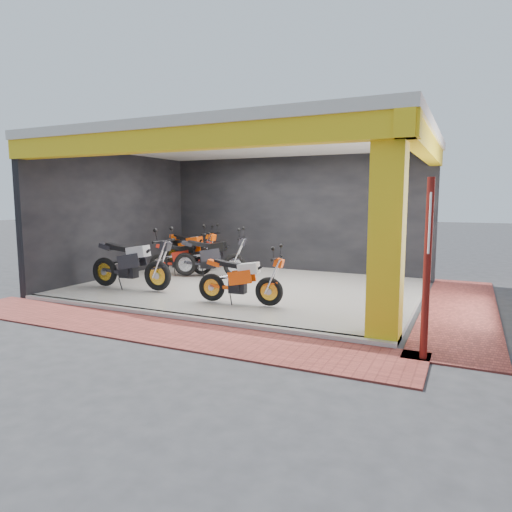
# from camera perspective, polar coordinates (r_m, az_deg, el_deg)

# --- Properties ---
(ground) EXTENTS (80.00, 80.00, 0.00)m
(ground) POSITION_cam_1_polar(r_m,az_deg,el_deg) (9.61, -6.32, -6.40)
(ground) COLOR #2D2D30
(ground) RESTS_ON ground
(showroom_floor) EXTENTS (8.00, 6.00, 0.10)m
(showroom_floor) POSITION_cam_1_polar(r_m,az_deg,el_deg) (11.31, -1.01, -4.04)
(showroom_floor) COLOR silver
(showroom_floor) RESTS_ON ground
(showroom_ceiling) EXTENTS (8.40, 6.40, 0.20)m
(showroom_ceiling) POSITION_cam_1_polar(r_m,az_deg,el_deg) (11.17, -1.05, 14.12)
(showroom_ceiling) COLOR beige
(showroom_ceiling) RESTS_ON corner_column
(back_wall) EXTENTS (8.20, 0.20, 3.50)m
(back_wall) POSITION_cam_1_polar(r_m,az_deg,el_deg) (13.95, 4.64, 5.10)
(back_wall) COLOR black
(back_wall) RESTS_ON ground
(left_wall) EXTENTS (0.20, 6.20, 3.50)m
(left_wall) POSITION_cam_1_polar(r_m,az_deg,el_deg) (13.43, -16.98, 4.74)
(left_wall) COLOR black
(left_wall) RESTS_ON ground
(corner_column) EXTENTS (0.50, 0.50, 3.50)m
(corner_column) POSITION_cam_1_polar(r_m,az_deg,el_deg) (7.31, 16.09, 2.99)
(corner_column) COLOR gold
(corner_column) RESTS_ON ground
(header_beam_front) EXTENTS (8.40, 0.30, 0.40)m
(header_beam_front) POSITION_cam_1_polar(r_m,az_deg,el_deg) (8.57, -10.24, 14.12)
(header_beam_front) COLOR gold
(header_beam_front) RESTS_ON corner_column
(header_beam_right) EXTENTS (0.30, 6.40, 0.40)m
(header_beam_right) POSITION_cam_1_polar(r_m,az_deg,el_deg) (10.04, 20.43, 12.75)
(header_beam_right) COLOR gold
(header_beam_right) RESTS_ON corner_column
(floor_kerb) EXTENTS (8.00, 0.20, 0.10)m
(floor_kerb) POSITION_cam_1_polar(r_m,az_deg,el_deg) (8.77, -9.84, -7.45)
(floor_kerb) COLOR silver
(floor_kerb) RESTS_ON ground
(paver_front) EXTENTS (9.00, 1.40, 0.03)m
(paver_front) POSITION_cam_1_polar(r_m,az_deg,el_deg) (8.17, -13.01, -8.86)
(paver_front) COLOR #933830
(paver_front) RESTS_ON ground
(paver_right) EXTENTS (1.40, 7.00, 0.03)m
(paver_right) POSITION_cam_1_polar(r_m,az_deg,el_deg) (10.19, 24.13, -6.12)
(paver_right) COLOR #933830
(paver_right) RESTS_ON ground
(signpost) EXTENTS (0.10, 0.35, 2.54)m
(signpost) POSITION_cam_1_polar(r_m,az_deg,el_deg) (6.63, 20.64, -0.73)
(signpost) COLOR #5C120D
(signpost) RESTS_ON ground
(moto_hero) EXTENTS (2.01, 0.90, 1.19)m
(moto_hero) POSITION_cam_1_polar(r_m,az_deg,el_deg) (9.05, 1.66, -2.70)
(moto_hero) COLOR #FF4B0A
(moto_hero) RESTS_ON showroom_floor
(moto_row_a) EXTENTS (2.39, 1.00, 1.44)m
(moto_row_a) POSITION_cam_1_polar(r_m,az_deg,el_deg) (10.75, -12.25, -0.63)
(moto_row_a) COLOR black
(moto_row_a) RESTS_ON showroom_floor
(moto_row_b) EXTENTS (2.30, 1.34, 1.33)m
(moto_row_b) POSITION_cam_1_polar(r_m,az_deg,el_deg) (12.33, -2.66, 0.25)
(moto_row_b) COLOR black
(moto_row_b) RESTS_ON showroom_floor
(moto_row_c) EXTENTS (2.32, 1.22, 1.35)m
(moto_row_c) POSITION_cam_1_polar(r_m,az_deg,el_deg) (13.80, -6.22, 0.99)
(moto_row_c) COLOR #ED4D09
(moto_row_c) RESTS_ON showroom_floor
(moto_row_d) EXTENTS (2.02, 1.31, 1.16)m
(moto_row_d) POSITION_cam_1_polar(r_m,az_deg,el_deg) (12.88, -6.80, 0.12)
(moto_row_d) COLOR #AD2012
(moto_row_d) RESTS_ON showroom_floor
(moto_row_e) EXTENTS (2.09, 0.92, 1.24)m
(moto_row_e) POSITION_cam_1_polar(r_m,az_deg,el_deg) (14.85, -6.54, 1.22)
(moto_row_e) COLOR #FE5B0A
(moto_row_e) RESTS_ON showroom_floor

